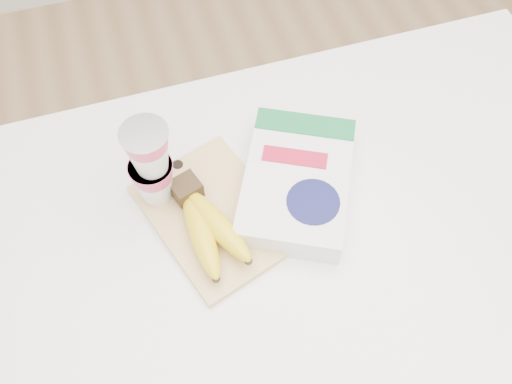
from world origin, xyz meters
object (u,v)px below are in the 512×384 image
at_px(table, 290,336).
at_px(bananas, 207,225).
at_px(yogurt_stack, 150,164).
at_px(cereal_box, 297,182).
at_px(cutting_board, 215,215).

xyz_separation_m(table, bananas, (-0.15, 0.07, 0.52)).
relative_size(table, yogurt_stack, 7.08).
height_order(bananas, cereal_box, bananas).
relative_size(cutting_board, bananas, 1.29).
bearing_deg(table, cutting_board, 140.42).
bearing_deg(cereal_box, table, -75.26).
relative_size(cutting_board, cereal_box, 0.86).
relative_size(table, cutting_board, 4.69).
bearing_deg(cutting_board, yogurt_stack, 124.47).
relative_size(cutting_board, yogurt_stack, 1.51).
distance_m(table, cereal_box, 0.52).
bearing_deg(cutting_board, cereal_box, -14.73).
bearing_deg(cutting_board, bananas, -142.74).
bearing_deg(bananas, cutting_board, 55.18).
bearing_deg(cutting_board, table, -57.51).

